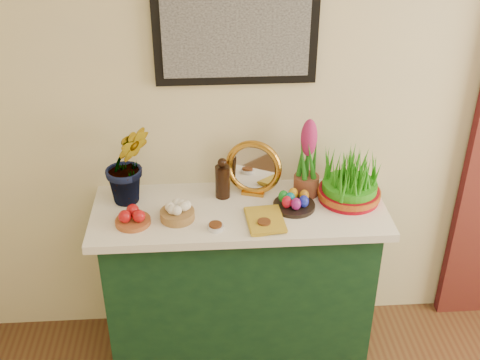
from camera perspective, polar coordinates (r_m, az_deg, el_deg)
name	(u,v)px	position (r m, az deg, el deg)	size (l,w,h in m)	color
sideboard	(239,283)	(3.15, -0.06, -9.75)	(1.30, 0.45, 0.85)	#163E1E
tablecloth	(239,211)	(2.88, -0.07, -2.94)	(1.40, 0.55, 0.04)	white
hyacinth_green	(127,152)	(2.84, -10.70, 2.66)	(0.27, 0.23, 0.53)	#207518
apple_bowl	(133,217)	(2.78, -10.15, -3.50)	(0.21, 0.21, 0.08)	#9F5026
garlic_basket	(177,212)	(2.78, -5.98, -3.04)	(0.21, 0.21, 0.09)	#9F7E40
vinegar_cruet	(223,180)	(2.91, -1.66, 0.01)	(0.07, 0.07, 0.21)	black
mirror	(253,168)	(2.92, 1.28, 1.10)	(0.29, 0.14, 0.28)	#B57B25
book	(247,221)	(2.75, 0.68, -3.92)	(0.15, 0.22, 0.03)	gold
spice_dish_left	(216,227)	(2.72, -2.33, -4.44)	(0.07, 0.07, 0.03)	silver
spice_dish_right	(264,224)	(2.73, 2.29, -4.19)	(0.08, 0.08, 0.03)	silver
egg_plate	(294,202)	(2.86, 5.14, -2.08)	(0.24, 0.24, 0.08)	black
hyacinth_pink	(308,162)	(2.90, 6.42, 1.75)	(0.12, 0.12, 0.40)	brown
wheatgrass_sabzeh	(350,180)	(2.93, 10.41, 0.03)	(0.30, 0.30, 0.25)	#970312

